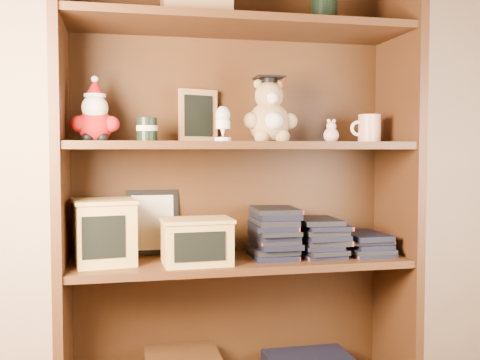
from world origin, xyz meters
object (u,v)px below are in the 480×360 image
at_px(bookcase, 236,191).
at_px(teacher_mug, 369,128).
at_px(treats_box, 105,231).
at_px(grad_teddy_bear, 270,116).

height_order(bookcase, teacher_mug, bookcase).
bearing_deg(treats_box, teacher_mug, 0.06).
distance_m(bookcase, grad_teddy_bear, 0.28).
xyz_separation_m(bookcase, grad_teddy_bear, (0.10, -0.06, 0.26)).
distance_m(grad_teddy_bear, treats_box, 0.67).
bearing_deg(treats_box, grad_teddy_bear, -0.62).
distance_m(teacher_mug, treats_box, 0.98).
bearing_deg(grad_teddy_bear, bookcase, 151.14).
relative_size(grad_teddy_bear, teacher_mug, 2.06).
xyz_separation_m(grad_teddy_bear, treats_box, (-0.55, 0.01, -0.38)).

